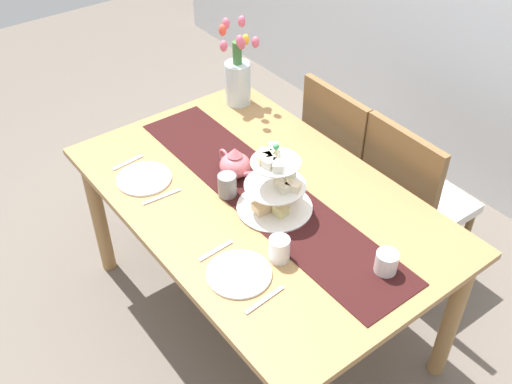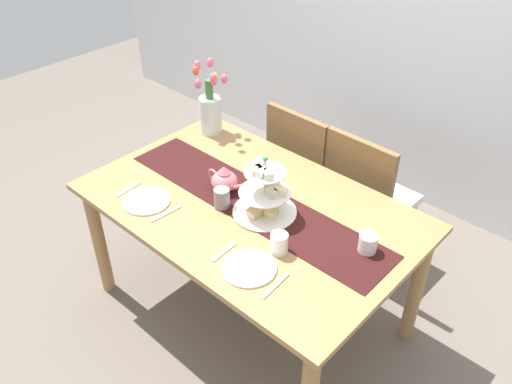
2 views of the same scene
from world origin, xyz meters
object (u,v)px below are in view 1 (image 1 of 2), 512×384
at_px(cream_jug, 386,263).
at_px(mug_grey, 227,185).
at_px(tiered_cake_stand, 275,187).
at_px(dinner_plate_right, 239,274).
at_px(knife_right, 265,300).
at_px(mug_white_text, 279,249).
at_px(knife_left, 162,197).
at_px(fork_left, 128,162).
at_px(dining_table, 259,214).
at_px(chair_right, 411,197).
at_px(chair_left, 347,155).
at_px(fork_right, 216,251).
at_px(tulip_vase, 238,75).
at_px(teapot, 235,164).
at_px(dinner_plate_left, 144,179).

relative_size(cream_jug, mug_grey, 0.89).
xyz_separation_m(tiered_cake_stand, dinner_plate_right, (0.20, -0.32, -0.10)).
relative_size(dinner_plate_right, knife_right, 1.35).
height_order(knife_right, mug_white_text, mug_white_text).
bearing_deg(knife_left, tiered_cake_stand, 44.66).
bearing_deg(dinner_plate_right, fork_left, 180.00).
xyz_separation_m(dining_table, chair_right, (0.21, 0.73, -0.14)).
distance_m(chair_left, fork_right, 1.14).
distance_m(knife_right, mug_grey, 0.57).
bearing_deg(tulip_vase, knife_left, -58.83).
relative_size(fork_left, knife_right, 0.88).
height_order(chair_left, teapot, chair_left).
xyz_separation_m(cream_jug, fork_right, (-0.44, -0.42, -0.04)).
bearing_deg(mug_white_text, cream_jug, 43.40).
bearing_deg(mug_grey, knife_left, -124.27).
xyz_separation_m(tulip_vase, mug_grey, (0.56, -0.46, -0.10)).
height_order(dining_table, knife_left, knife_left).
height_order(chair_left, chair_right, same).
bearing_deg(teapot, dining_table, 0.00).
distance_m(teapot, mug_white_text, 0.51).
height_order(tiered_cake_stand, knife_left, tiered_cake_stand).
distance_m(chair_left, dinner_plate_right, 1.19).
bearing_deg(tulip_vase, mug_grey, -39.45).
height_order(dinner_plate_left, dinner_plate_right, same).
relative_size(dining_table, mug_white_text, 16.68).
bearing_deg(mug_grey, fork_left, -153.49).
relative_size(mug_grey, mug_white_text, 1.00).
bearing_deg(tiered_cake_stand, knife_right, -42.86).
xyz_separation_m(chair_right, tulip_vase, (-0.86, -0.37, 0.39)).
distance_m(chair_left, dinner_plate_left, 1.09).
bearing_deg(teapot, tulip_vase, 142.73).
distance_m(fork_right, mug_grey, 0.32).
distance_m(tiered_cake_stand, tulip_vase, 0.82).
height_order(tulip_vase, mug_white_text, tulip_vase).
distance_m(cream_jug, dinner_plate_right, 0.51).
bearing_deg(tulip_vase, dinner_plate_left, -68.59).
height_order(cream_jug, mug_white_text, mug_white_text).
relative_size(chair_right, tulip_vase, 2.21).
xyz_separation_m(dinner_plate_left, knife_right, (0.82, 0.00, -0.00)).
height_order(teapot, fork_right, teapot).
xyz_separation_m(dining_table, mug_white_text, (0.32, -0.16, 0.15)).
bearing_deg(teapot, knife_right, -27.61).
bearing_deg(mug_white_text, dining_table, 153.65).
distance_m(dinner_plate_right, knife_right, 0.15).
bearing_deg(mug_grey, mug_white_text, -8.35).
relative_size(tulip_vase, knife_left, 2.42).
bearing_deg(mug_grey, dinner_plate_right, -30.00).
height_order(knife_left, dinner_plate_right, dinner_plate_right).
bearing_deg(tiered_cake_stand, chair_right, 80.68).
height_order(teapot, tulip_vase, tulip_vase).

